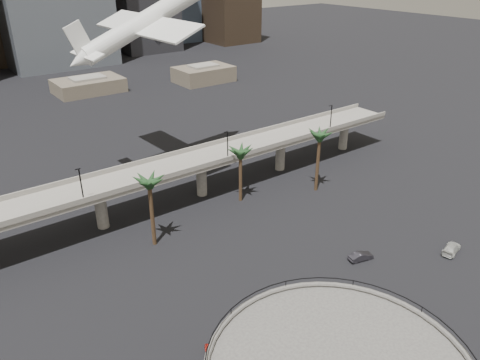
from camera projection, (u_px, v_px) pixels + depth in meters
overpass at (153, 177)px, 90.76m from camera, size 130.00×9.30×14.70m
palm_trees at (243, 157)px, 89.09m from camera, size 42.40×10.40×14.00m
low_buildings at (53, 96)px, 159.37m from camera, size 135.00×27.50×6.80m
airborne_jet at (148, 21)px, 96.35m from camera, size 36.88×33.46×17.89m
car_a at (221, 346)px, 60.20m from camera, size 4.58×3.26×1.45m
car_b at (361, 256)px, 78.17m from camera, size 4.55×2.49×1.42m
car_c at (451, 248)px, 80.17m from camera, size 5.53×3.32×1.50m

